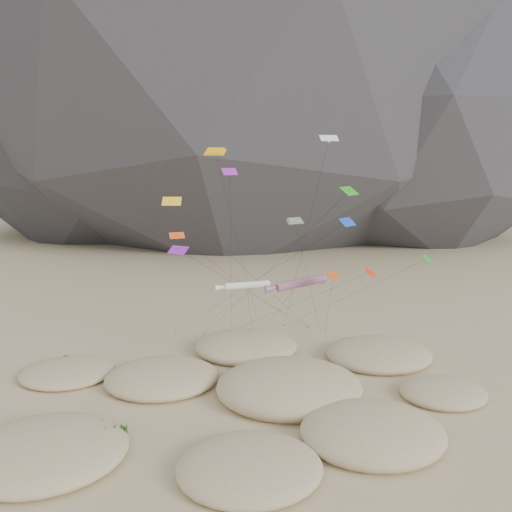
% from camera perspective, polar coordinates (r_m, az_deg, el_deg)
% --- Properties ---
extents(ground, '(500.00, 500.00, 0.00)m').
position_cam_1_polar(ground, '(52.76, 1.31, -17.34)').
color(ground, '#CCB789').
rests_on(ground, ground).
extents(dunes, '(51.72, 36.43, 4.12)m').
position_cam_1_polar(dunes, '(54.89, -0.14, -15.29)').
color(dunes, '#CCB789').
rests_on(dunes, ground).
extents(dune_grass, '(44.24, 30.84, 1.54)m').
position_cam_1_polar(dune_grass, '(55.76, -0.14, -14.67)').
color(dune_grass, black).
rests_on(dune_grass, ground).
extents(kite_stakes, '(21.92, 3.46, 0.30)m').
position_cam_1_polar(kite_stakes, '(74.58, 0.25, -8.26)').
color(kite_stakes, '#3F2D1E').
rests_on(kite_stakes, ground).
extents(rainbow_tube_kite, '(7.36, 21.27, 12.25)m').
position_cam_1_polar(rainbow_tube_kite, '(55.59, 4.82, -3.14)').
color(rainbow_tube_kite, '#FC331A').
rests_on(rainbow_tube_kite, ground).
extents(white_tube_kite, '(6.61, 10.17, 10.60)m').
position_cam_1_polar(white_tube_kite, '(60.21, -1.37, -3.39)').
color(white_tube_kite, white).
rests_on(white_tube_kite, ground).
extents(orange_parafoil, '(7.41, 17.70, 26.22)m').
position_cam_1_polar(orange_parafoil, '(57.96, -4.61, 11.43)').
color(orange_parafoil, '#FFAE0D').
rests_on(orange_parafoil, ground).
extents(multi_parafoil, '(6.57, 10.21, 17.71)m').
position_cam_1_polar(multi_parafoil, '(62.67, 4.52, 3.83)').
color(multi_parafoil, orange).
rests_on(multi_parafoil, ground).
extents(delta_kites, '(31.67, 21.56, 27.68)m').
position_cam_1_polar(delta_kites, '(58.22, 4.50, 3.44)').
color(delta_kites, '#DE4D14').
rests_on(delta_kites, ground).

